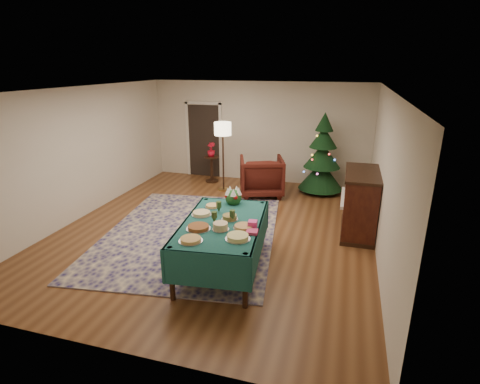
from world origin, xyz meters
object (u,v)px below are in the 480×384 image
(gift_box, at_px, (253,224))
(side_table, at_px, (212,169))
(potted_plant, at_px, (211,153))
(buffet_table, at_px, (223,231))
(christmas_tree, at_px, (322,157))
(armchair, at_px, (261,174))
(floor_lamp, at_px, (223,133))
(piano, at_px, (360,204))

(gift_box, relative_size, side_table, 0.18)
(potted_plant, bearing_deg, buffet_table, -67.58)
(gift_box, distance_m, potted_plant, 5.02)
(potted_plant, xyz_separation_m, christmas_tree, (2.98, -0.07, 0.09))
(armchair, distance_m, floor_lamp, 1.41)
(potted_plant, relative_size, piano, 0.27)
(floor_lamp, bearing_deg, piano, -27.58)
(buffet_table, height_order, piano, piano)
(floor_lamp, height_order, potted_plant, floor_lamp)
(floor_lamp, distance_m, piano, 3.87)
(gift_box, xyz_separation_m, piano, (1.57, 2.12, -0.27))
(floor_lamp, bearing_deg, potted_plant, 132.32)
(armchair, distance_m, christmas_tree, 1.59)
(buffet_table, relative_size, piano, 1.57)
(floor_lamp, relative_size, side_table, 2.45)
(christmas_tree, bearing_deg, buffet_table, -105.25)
(side_table, relative_size, potted_plant, 1.87)
(floor_lamp, relative_size, christmas_tree, 0.87)
(gift_box, bearing_deg, buffet_table, 171.10)
(floor_lamp, bearing_deg, christmas_tree, 12.34)
(buffet_table, xyz_separation_m, floor_lamp, (-1.26, 3.78, 0.84))
(side_table, distance_m, potted_plant, 0.48)
(armchair, xyz_separation_m, christmas_tree, (1.41, 0.63, 0.38))
(side_table, xyz_separation_m, potted_plant, (0.00, 0.00, 0.48))
(gift_box, bearing_deg, piano, 53.35)
(floor_lamp, bearing_deg, armchair, -5.23)
(floor_lamp, xyz_separation_m, christmas_tree, (2.44, 0.53, -0.58))
(floor_lamp, bearing_deg, side_table, 132.32)
(buffet_table, height_order, side_table, buffet_table)
(gift_box, xyz_separation_m, armchair, (-0.73, 3.76, -0.34))
(buffet_table, distance_m, christmas_tree, 4.48)
(armchair, distance_m, potted_plant, 1.75)
(buffet_table, relative_size, potted_plant, 5.76)
(christmas_tree, bearing_deg, gift_box, -98.74)
(buffet_table, bearing_deg, piano, 44.47)
(armchair, relative_size, floor_lamp, 0.60)
(side_table, distance_m, christmas_tree, 3.04)
(armchair, bearing_deg, christmas_tree, -173.98)
(gift_box, height_order, christmas_tree, christmas_tree)
(buffet_table, distance_m, potted_plant, 4.74)
(christmas_tree, bearing_deg, armchair, -155.97)
(floor_lamp, height_order, piano, floor_lamp)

